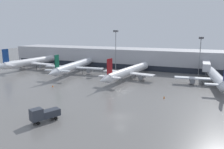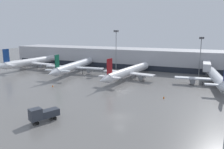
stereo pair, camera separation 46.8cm
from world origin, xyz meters
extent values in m
plane|color=slate|center=(0.00, 0.00, 0.00)|extent=(320.00, 320.00, 0.00)
cube|color=#B2B2B7|center=(0.00, 62.00, 4.50)|extent=(160.00, 16.00, 9.00)
cube|color=#1E232D|center=(0.00, 53.95, 1.20)|extent=(156.80, 0.10, 2.40)
cube|color=#BCBCC1|center=(17.38, 48.14, 4.60)|extent=(2.60, 11.72, 2.80)
cylinder|color=#3F4247|center=(17.38, 42.88, 1.60)|extent=(0.44, 0.44, 3.20)
cylinder|color=white|center=(-58.70, 40.76, 3.27)|extent=(6.05, 30.65, 3.11)
cone|color=white|center=(-57.06, 57.64, 3.27)|extent=(3.27, 3.69, 2.96)
cube|color=white|center=(-58.78, 40.00, 2.65)|extent=(25.71, 5.54, 0.44)
cube|color=white|center=(-60.06, 26.80, 3.58)|extent=(9.82, 2.65, 0.35)
cube|color=navy|center=(-60.06, 26.80, 7.20)|extent=(0.63, 2.79, 5.98)
cylinder|color=slate|center=(-65.89, 40.69, 1.71)|extent=(2.03, 3.53, 1.71)
cylinder|color=slate|center=(-51.66, 39.31, 1.71)|extent=(2.03, 3.53, 1.71)
cylinder|color=#2D2D33|center=(-57.74, 50.62, 0.94)|extent=(0.20, 0.20, 1.87)
cylinder|color=#2D2D33|center=(-62.92, 39.64, 0.94)|extent=(0.20, 0.20, 1.87)
cylinder|color=#2D2D33|center=(-54.79, 38.85, 0.94)|extent=(0.20, 0.20, 1.87)
cylinder|color=white|center=(-9.43, 36.42, 2.80)|extent=(8.00, 30.43, 3.08)
cone|color=white|center=(-6.67, 53.05, 2.80)|extent=(3.44, 3.82, 2.93)
cone|color=white|center=(-12.28, 19.18, 2.80)|extent=(3.49, 5.01, 2.77)
cube|color=white|center=(-9.55, 35.67, 2.18)|extent=(20.31, 6.34, 0.44)
cube|color=white|center=(-11.71, 22.65, 3.11)|extent=(7.81, 2.96, 0.35)
cube|color=maroon|center=(-11.71, 22.65, 6.38)|extent=(0.81, 2.81, 5.30)
cylinder|color=slate|center=(-15.10, 36.59, 1.25)|extent=(2.23, 3.64, 1.69)
cylinder|color=slate|center=(-4.01, 34.75, 1.25)|extent=(2.23, 3.64, 1.69)
cylinder|color=#2D2D33|center=(-7.82, 46.14, 0.71)|extent=(0.20, 0.20, 1.41)
cylinder|color=#2D2D33|center=(-12.84, 35.45, 0.71)|extent=(0.20, 0.20, 1.41)
cylinder|color=#2D2D33|center=(-6.51, 34.40, 0.71)|extent=(0.20, 0.20, 1.41)
cylinder|color=silver|center=(20.19, 36.87, 2.72)|extent=(5.84, 26.78, 3.12)
cone|color=silver|center=(18.65, 51.81, 2.72)|extent=(3.31, 3.72, 2.97)
cube|color=silver|center=(20.26, 36.21, 2.09)|extent=(26.14, 5.22, 0.44)
cube|color=silver|center=(21.45, 24.70, 3.03)|extent=(9.98, 2.44, 0.35)
cylinder|color=slate|center=(13.01, 35.46, 1.15)|extent=(2.00, 2.98, 1.72)
cylinder|color=#2D2D33|center=(19.31, 45.47, 0.65)|extent=(0.20, 0.20, 1.31)
cylinder|color=#2D2D33|center=(16.19, 35.12, 0.65)|extent=(0.20, 0.20, 1.31)
cylinder|color=silver|center=(-33.77, 37.75, 3.21)|extent=(5.59, 30.26, 3.14)
cone|color=silver|center=(-35.14, 54.47, 3.21)|extent=(3.26, 3.69, 2.98)
cone|color=silver|center=(-32.35, 20.40, 3.21)|extent=(3.20, 4.93, 2.83)
cube|color=silver|center=(-33.71, 37.00, 2.58)|extent=(25.55, 4.78, 0.44)
cube|color=silver|center=(-32.64, 23.94, 3.52)|extent=(9.75, 2.30, 0.35)
cube|color=#0C5138|center=(-32.64, 23.94, 6.68)|extent=(0.56, 2.47, 5.06)
cylinder|color=slate|center=(-40.80, 36.42, 1.63)|extent=(1.97, 3.12, 1.73)
cylinder|color=slate|center=(-26.62, 37.58, 1.63)|extent=(1.97, 3.12, 1.73)
cylinder|color=#2D2D33|center=(-34.57, 47.50, 0.90)|extent=(0.20, 0.20, 1.79)
cylinder|color=#2D2D33|center=(-37.70, 35.92, 0.90)|extent=(0.20, 0.20, 1.79)
cylinder|color=#2D2D33|center=(-29.60, 36.58, 0.90)|extent=(0.20, 0.20, 1.79)
cube|color=#2D333D|center=(-12.77, -6.55, 1.40)|extent=(3.36, 4.13, 1.40)
cube|color=#333842|center=(-14.07, -9.18, 1.85)|extent=(2.65, 2.82, 2.29)
cylinder|color=black|center=(-13.33, -9.65, 0.35)|extent=(0.54, 0.74, 0.70)
cylinder|color=black|center=(-14.89, -8.87, 0.35)|extent=(0.54, 0.74, 0.70)
cylinder|color=black|center=(-11.70, -6.36, 0.35)|extent=(0.54, 0.74, 0.70)
cylinder|color=black|center=(-13.26, -5.58, 0.35)|extent=(0.54, 0.74, 0.70)
cone|color=orange|center=(-28.46, 15.27, 0.30)|extent=(0.48, 0.48, 0.59)
cone|color=orange|center=(6.62, 16.16, 0.37)|extent=(0.42, 0.42, 0.73)
cylinder|color=gray|center=(-20.62, 51.82, 8.49)|extent=(0.30, 0.30, 16.99)
cube|color=#4C4C51|center=(-20.62, 51.82, 17.39)|extent=(1.80, 1.80, 0.80)
cylinder|color=gray|center=(14.89, 50.74, 7.27)|extent=(0.30, 0.30, 14.53)
cube|color=#4C4C51|center=(14.89, 50.74, 14.93)|extent=(1.80, 1.80, 0.80)
camera|label=1|loc=(14.18, -40.77, 17.92)|focal=35.00mm
camera|label=2|loc=(14.61, -40.60, 17.92)|focal=35.00mm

